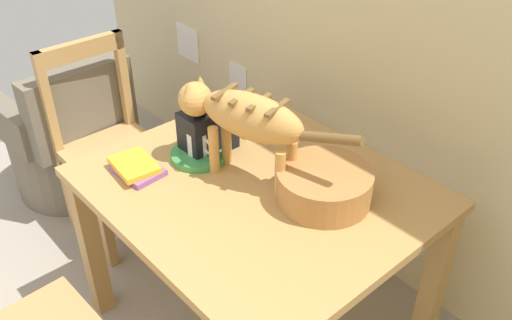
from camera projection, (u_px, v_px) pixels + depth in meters
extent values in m
cube|color=white|center=(238.00, 77.00, 2.86)|extent=(0.14, 0.01, 0.14)
cube|color=white|center=(188.00, 43.00, 3.10)|extent=(0.19, 0.01, 0.19)
cube|color=tan|center=(256.00, 188.00, 1.90)|extent=(1.11, 0.95, 0.03)
cube|color=#AB8149|center=(256.00, 200.00, 1.93)|extent=(1.03, 0.87, 0.07)
cube|color=tan|center=(91.00, 247.00, 2.18)|extent=(0.07, 0.07, 0.69)
cube|color=tan|center=(252.00, 166.00, 2.65)|extent=(0.07, 0.07, 0.69)
cube|color=tan|center=(434.00, 283.00, 2.02)|extent=(0.07, 0.07, 0.69)
ellipsoid|color=#CD934A|center=(252.00, 117.00, 1.78)|extent=(0.41, 0.23, 0.16)
cube|color=brown|center=(277.00, 108.00, 1.71)|extent=(0.05, 0.13, 0.01)
cube|color=brown|center=(259.00, 102.00, 1.74)|extent=(0.05, 0.13, 0.01)
cube|color=brown|center=(242.00, 97.00, 1.77)|extent=(0.05, 0.13, 0.01)
cube|color=brown|center=(225.00, 92.00, 1.80)|extent=(0.05, 0.13, 0.01)
cylinder|color=#CD934A|center=(214.00, 150.00, 1.91)|extent=(0.04, 0.04, 0.18)
cylinder|color=#CD934A|center=(226.00, 141.00, 1.96)|extent=(0.04, 0.04, 0.18)
cylinder|color=#CD934A|center=(280.00, 175.00, 1.78)|extent=(0.04, 0.04, 0.18)
cylinder|color=#CD934A|center=(292.00, 164.00, 1.83)|extent=(0.04, 0.04, 0.18)
sphere|color=#CD934A|center=(195.00, 99.00, 1.89)|extent=(0.12, 0.12, 0.12)
cone|color=#CD934A|center=(188.00, 89.00, 1.84)|extent=(0.04, 0.04, 0.05)
cone|color=#CD934A|center=(200.00, 82.00, 1.89)|extent=(0.04, 0.04, 0.05)
cylinder|color=brown|center=(331.00, 138.00, 1.64)|extent=(0.21, 0.08, 0.08)
cylinder|color=#3B8E48|center=(199.00, 155.00, 2.02)|extent=(0.21, 0.21, 0.03)
cylinder|color=white|center=(198.00, 142.00, 1.99)|extent=(0.08, 0.08, 0.09)
torus|color=white|center=(207.00, 147.00, 1.95)|extent=(0.06, 0.01, 0.06)
cube|color=yellow|center=(241.00, 118.00, 2.27)|extent=(0.28, 0.26, 0.01)
cube|color=#8C55A1|center=(138.00, 170.00, 1.94)|extent=(0.18, 0.14, 0.02)
cube|color=yellow|center=(134.00, 165.00, 1.93)|extent=(0.19, 0.15, 0.02)
cylinder|color=#B07740|center=(324.00, 186.00, 1.79)|extent=(0.31, 0.31, 0.11)
cylinder|color=#4F351D|center=(324.00, 184.00, 1.79)|extent=(0.26, 0.26, 0.10)
cube|color=black|center=(208.00, 130.00, 2.03)|extent=(0.12, 0.20, 0.17)
cube|color=black|center=(203.00, 107.00, 1.99)|extent=(0.02, 0.14, 0.01)
cube|color=black|center=(211.00, 111.00, 1.96)|extent=(0.02, 0.14, 0.01)
cube|color=tan|center=(116.00, 155.00, 2.56)|extent=(0.42, 0.42, 0.04)
cube|color=tan|center=(79.00, 50.00, 2.43)|extent=(0.04, 0.42, 0.08)
cube|color=tan|center=(123.00, 79.00, 2.64)|extent=(0.04, 0.04, 0.48)
cube|color=tan|center=(48.00, 103.00, 2.43)|extent=(0.04, 0.04, 0.48)
cube|color=tan|center=(176.00, 196.00, 2.68)|extent=(0.04, 0.04, 0.42)
cube|color=tan|center=(107.00, 230.00, 2.47)|extent=(0.04, 0.04, 0.42)
cube|color=tan|center=(136.00, 163.00, 2.91)|extent=(0.04, 0.04, 0.42)
cube|color=tan|center=(69.00, 192.00, 2.71)|extent=(0.04, 0.04, 0.42)
cylinder|color=#6E6455|center=(71.00, 155.00, 3.01)|extent=(0.60, 0.60, 0.38)
cube|color=#6E6455|center=(81.00, 107.00, 2.65)|extent=(0.15, 0.55, 0.40)
cube|color=#6E6455|center=(14.00, 126.00, 2.70)|extent=(0.42, 0.12, 0.20)
cube|color=#6E6455|center=(103.00, 93.00, 2.99)|extent=(0.42, 0.12, 0.20)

